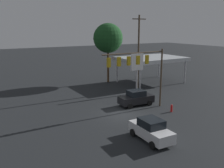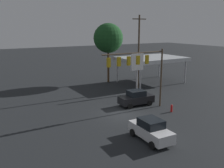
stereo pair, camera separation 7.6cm
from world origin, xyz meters
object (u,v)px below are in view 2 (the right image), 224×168
at_px(sedan_far, 151,130).
at_px(fire_hydrant, 172,108).
at_px(price_sign, 137,64).
at_px(sedan_waiting, 136,98).
at_px(street_tree, 108,38).
at_px(traffic_signal_assembly, 138,65).
at_px(utility_pole, 139,52).

distance_m(sedan_far, fire_hydrant, 8.23).
relative_size(price_sign, sedan_waiting, 1.31).
distance_m(sedan_far, sedan_waiting, 9.92).
bearing_deg(street_tree, fire_hydrant, 84.26).
relative_size(sedan_far, street_tree, 0.43).
bearing_deg(sedan_waiting, traffic_signal_assembly, 61.51).
bearing_deg(sedan_waiting, street_tree, -102.06).
xyz_separation_m(traffic_signal_assembly, fire_hydrant, (-3.13, 2.40, -5.03)).
distance_m(utility_pole, street_tree, 7.67).
height_order(price_sign, street_tree, street_tree).
xyz_separation_m(traffic_signal_assembly, utility_pole, (-6.01, -8.05, 0.51)).
bearing_deg(sedan_far, price_sign, 150.50).
relative_size(price_sign, sedan_far, 1.32).
distance_m(price_sign, sedan_far, 16.18).
bearing_deg(utility_pole, price_sign, 48.49).
relative_size(traffic_signal_assembly, sedan_far, 1.84).
relative_size(traffic_signal_assembly, sedan_waiting, 1.83).
bearing_deg(fire_hydrant, traffic_signal_assembly, -37.47).
xyz_separation_m(sedan_far, fire_hydrant, (-6.82, -4.57, -0.51)).
height_order(utility_pole, street_tree, utility_pole).
distance_m(utility_pole, sedan_far, 18.57).
relative_size(sedan_far, fire_hydrant, 5.08).
bearing_deg(price_sign, fire_hydrant, 80.42).
bearing_deg(traffic_signal_assembly, street_tree, -107.70).
bearing_deg(price_sign, utility_pole, -131.51).
bearing_deg(price_sign, sedan_waiting, 53.31).
height_order(price_sign, fire_hydrant, price_sign).
distance_m(traffic_signal_assembly, sedan_far, 9.09).
xyz_separation_m(price_sign, street_tree, (-0.29, -8.94, 3.42)).
height_order(traffic_signal_assembly, sedan_far, traffic_signal_assembly).
bearing_deg(utility_pole, traffic_signal_assembly, 53.25).
distance_m(price_sign, sedan_waiting, 6.83).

